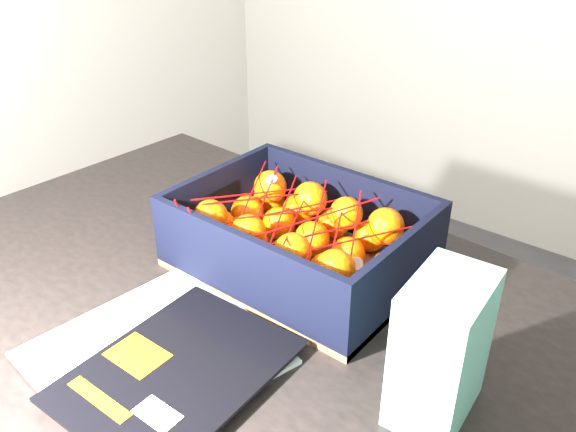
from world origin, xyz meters
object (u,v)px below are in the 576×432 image
Objects in this scene: produce_crate at (300,246)px; retail_carton at (441,349)px; magazine_stack at (162,358)px; table at (235,353)px.

retail_carton is (0.31, -0.14, 0.05)m from produce_crate.
produce_crate is at bearing 89.23° from magazine_stack.
retail_carton reaches higher than produce_crate.
table is 6.81× the size of retail_carton.
retail_carton is (0.33, 0.00, 0.19)m from table.
produce_crate reaches higher than magazine_stack.
magazine_stack is 0.29m from produce_crate.
table is at bearing 96.37° from magazine_stack.
magazine_stack is 0.86× the size of produce_crate.
magazine_stack reaches higher than table.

